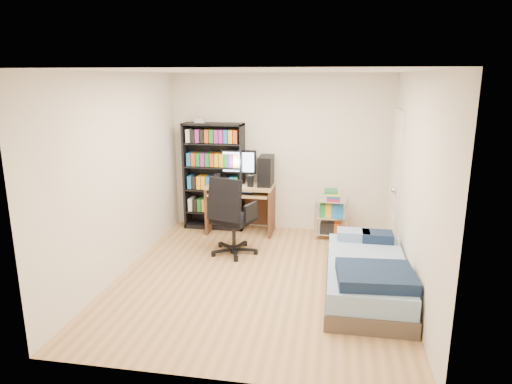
% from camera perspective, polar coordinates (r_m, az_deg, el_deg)
% --- Properties ---
extents(room, '(3.58, 4.08, 2.58)m').
position_cam_1_polar(room, '(5.38, 0.49, 1.46)').
color(room, tan).
rests_on(room, ground).
extents(media_shelf, '(0.97, 0.32, 1.80)m').
position_cam_1_polar(media_shelf, '(7.43, -5.27, 2.13)').
color(media_shelf, black).
rests_on(media_shelf, room).
extents(computer_desk, '(1.04, 0.60, 1.31)m').
position_cam_1_polar(computer_desk, '(7.25, -1.04, 0.43)').
color(computer_desk, tan).
rests_on(computer_desk, room).
extents(office_chair, '(0.85, 0.85, 1.13)m').
position_cam_1_polar(office_chair, '(6.40, -3.01, -4.74)').
color(office_chair, black).
rests_on(office_chair, room).
extents(wire_cart, '(0.50, 0.38, 0.76)m').
position_cam_1_polar(wire_cart, '(7.08, 9.44, -1.88)').
color(wire_cart, silver).
rests_on(wire_cart, room).
extents(bed, '(0.91, 1.82, 0.52)m').
position_cam_1_polar(bed, '(5.43, 13.70, -10.21)').
color(bed, '#51463C').
rests_on(bed, room).
extents(door, '(0.12, 0.80, 2.00)m').
position_cam_1_polar(door, '(6.74, 17.05, 1.26)').
color(door, silver).
rests_on(door, room).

